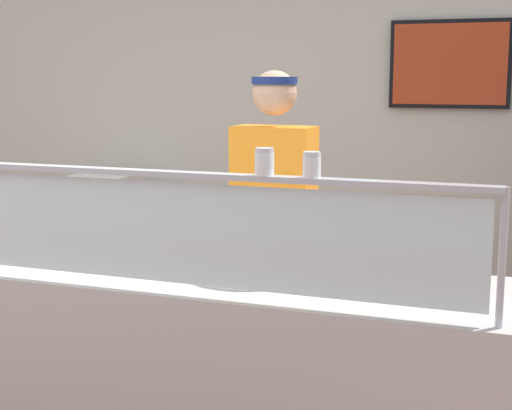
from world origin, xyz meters
TOP-DOWN VIEW (x-y plane):
  - shop_rear_unit at (1.09, 2.75)m, footprint 6.58×0.13m
  - serving_counter at (1.09, 0.36)m, footprint 2.18×0.72m
  - sneeze_guard at (1.09, 0.06)m, footprint 2.00×0.06m
  - pizza_tray at (1.10, 0.40)m, footprint 0.49×0.49m
  - pizza_server at (1.11, 0.38)m, footprint 0.14×0.29m
  - parmesan_shaker at (1.29, 0.06)m, footprint 0.07×0.07m
  - pepper_flake_shaker at (1.46, 0.06)m, footprint 0.06×0.06m
  - worker_figure at (0.99, 1.04)m, footprint 0.41×0.50m
  - prep_shelf at (-0.71, 2.27)m, footprint 0.70×0.55m
  - pizza_box_stack at (-0.70, 2.27)m, footprint 0.46×0.45m

SIDE VIEW (x-z plane):
  - prep_shelf at x=-0.71m, z-range 0.00..0.87m
  - serving_counter at x=1.09m, z-range 0.00..0.95m
  - pizza_box_stack at x=-0.70m, z-range 0.87..1.05m
  - pizza_tray at x=1.10m, z-range 0.95..0.99m
  - pizza_server at x=1.11m, z-range 0.99..0.99m
  - worker_figure at x=0.99m, z-range 0.13..1.89m
  - sneeze_guard at x=1.09m, z-range 1.01..1.46m
  - shop_rear_unit at x=1.09m, z-range 0.01..2.71m
  - pepper_flake_shaker at x=1.46m, z-range 1.39..1.48m
  - parmesan_shaker at x=1.29m, z-range 1.39..1.49m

